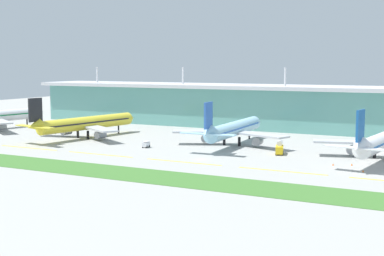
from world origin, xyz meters
name	(u,v)px	position (x,y,z in m)	size (l,w,h in m)	color
ground_plane	(201,160)	(0.00, 0.00, 0.00)	(600.00, 600.00, 0.00)	#9E9E99
terminal_building	(288,107)	(0.00, 97.39, 11.08)	(288.00, 34.00, 30.75)	#5B9E93
airliner_near_middle	(85,123)	(-69.38, 25.89, 6.45)	(48.18, 61.93, 18.90)	yellow
airliner_center	(233,129)	(-3.36, 35.86, 6.44)	(48.75, 60.40, 18.90)	#9ED1EA
taxiway_stripe_west	(29,148)	(-71.00, -7.11, 0.02)	(28.00, 0.70, 0.04)	yellow
taxiway_stripe_mid_west	(100,154)	(-37.00, -7.11, 0.02)	(28.00, 0.70, 0.04)	yellow
taxiway_stripe_centre	(183,162)	(-3.00, -7.11, 0.02)	(28.00, 0.70, 0.04)	yellow
taxiway_stripe_mid_east	(282,171)	(31.00, -7.11, 0.02)	(28.00, 0.70, 0.04)	yellow
grass_verge	(152,176)	(0.00, -31.93, 0.05)	(300.00, 18.00, 0.10)	#3D702D
baggage_cart	(146,144)	(-30.93, 14.53, 1.26)	(2.44, 3.82, 2.48)	silver
fuel_truck	(279,148)	(20.23, 23.09, 2.26)	(4.52, 7.64, 4.95)	gold
safety_cone_left_wingtip	(333,164)	(42.64, 9.34, 0.35)	(0.56, 0.56, 0.70)	orange
safety_cone_nose_front	(352,165)	(48.01, 11.94, 0.35)	(0.56, 0.56, 0.70)	orange
safety_cone_right_wingtip	(363,171)	(53.20, 2.52, 0.35)	(0.56, 0.56, 0.70)	orange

